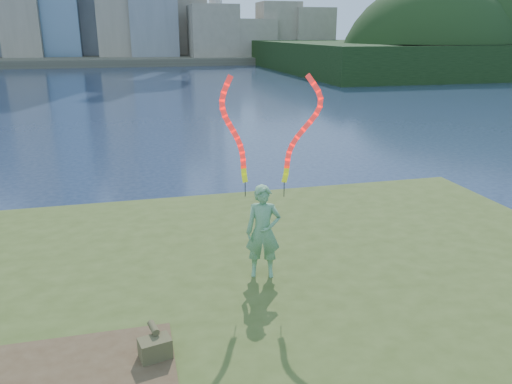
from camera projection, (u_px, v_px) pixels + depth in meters
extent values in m
plane|color=#192640|center=(194.00, 309.00, 10.22)|extent=(320.00, 320.00, 0.00)
cube|color=#3B4B1B|center=(214.00, 382.00, 7.87)|extent=(20.00, 18.00, 0.30)
cube|color=#3B4B1B|center=(211.00, 357.00, 8.07)|extent=(17.00, 15.00, 0.30)
cube|color=#3B4B1B|center=(208.00, 337.00, 8.17)|extent=(14.00, 12.00, 0.30)
cube|color=#4A4536|center=(132.00, 57.00, 97.76)|extent=(320.00, 40.00, 1.20)
cube|color=black|center=(496.00, 55.00, 77.72)|extent=(70.00, 42.00, 4.00)
imported|color=#1A7324|center=(263.00, 232.00, 9.65)|extent=(0.77, 0.60, 1.86)
cylinder|color=black|center=(245.00, 189.00, 9.51)|extent=(0.02, 0.02, 0.30)
cylinder|color=black|center=(284.00, 189.00, 9.51)|extent=(0.02, 0.02, 0.30)
cube|color=#484527|center=(155.00, 349.00, 7.35)|extent=(0.51, 0.40, 0.33)
cylinder|color=#484527|center=(153.00, 328.00, 7.48)|extent=(0.17, 0.32, 0.11)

